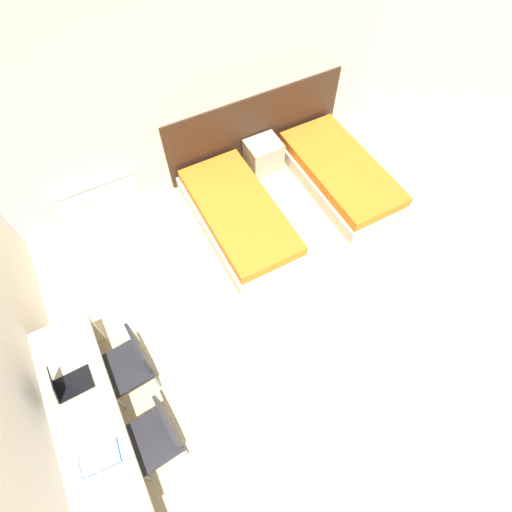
{
  "coord_description": "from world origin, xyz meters",
  "views": [
    {
      "loc": [
        -1.12,
        0.23,
        4.3
      ],
      "look_at": [
        0.0,
        2.3,
        0.55
      ],
      "focal_mm": 28.0,
      "sensor_mm": 36.0,
      "label": 1
    }
  ],
  "objects_px": {
    "bed_near_door": "(340,173)",
    "laptop": "(67,384)",
    "bed_near_window": "(239,216)",
    "chair_near_notebook": "(156,436)",
    "chair_near_laptop": "(129,363)",
    "nightstand": "(263,155)"
  },
  "relations": [
    {
      "from": "chair_near_notebook",
      "to": "laptop",
      "type": "relative_size",
      "value": 2.67
    },
    {
      "from": "bed_near_window",
      "to": "nightstand",
      "type": "distance_m",
      "value": 1.12
    },
    {
      "from": "bed_near_window",
      "to": "chair_near_notebook",
      "type": "distance_m",
      "value": 2.78
    },
    {
      "from": "bed_near_window",
      "to": "bed_near_door",
      "type": "height_order",
      "value": "same"
    },
    {
      "from": "chair_near_laptop",
      "to": "bed_near_window",
      "type": "bearing_deg",
      "value": 31.33
    },
    {
      "from": "laptop",
      "to": "chair_near_notebook",
      "type": "bearing_deg",
      "value": -54.97
    },
    {
      "from": "bed_near_door",
      "to": "laptop",
      "type": "bearing_deg",
      "value": -160.82
    },
    {
      "from": "nightstand",
      "to": "laptop",
      "type": "relative_size",
      "value": 1.47
    },
    {
      "from": "bed_near_window",
      "to": "laptop",
      "type": "height_order",
      "value": "laptop"
    },
    {
      "from": "chair_near_laptop",
      "to": "laptop",
      "type": "xyz_separation_m",
      "value": [
        -0.49,
        -0.05,
        0.3
      ]
    },
    {
      "from": "bed_near_window",
      "to": "bed_near_door",
      "type": "bearing_deg",
      "value": 0.0
    },
    {
      "from": "bed_near_window",
      "to": "laptop",
      "type": "bearing_deg",
      "value": -149.7
    },
    {
      "from": "bed_near_door",
      "to": "chair_near_notebook",
      "type": "relative_size",
      "value": 2.29
    },
    {
      "from": "chair_near_notebook",
      "to": "laptop",
      "type": "xyz_separation_m",
      "value": [
        -0.49,
        0.68,
        0.3
      ]
    },
    {
      "from": "bed_near_window",
      "to": "bed_near_door",
      "type": "relative_size",
      "value": 1.0
    },
    {
      "from": "bed_near_door",
      "to": "chair_near_laptop",
      "type": "bearing_deg",
      "value": -159.04
    },
    {
      "from": "bed_near_window",
      "to": "nightstand",
      "type": "xyz_separation_m",
      "value": [
        0.8,
        0.78,
        0.05
      ]
    },
    {
      "from": "chair_near_laptop",
      "to": "laptop",
      "type": "distance_m",
      "value": 0.58
    },
    {
      "from": "bed_near_door",
      "to": "nightstand",
      "type": "distance_m",
      "value": 1.12
    },
    {
      "from": "chair_near_laptop",
      "to": "chair_near_notebook",
      "type": "bearing_deg",
      "value": -94.16
    },
    {
      "from": "bed_near_door",
      "to": "chair_near_laptop",
      "type": "xyz_separation_m",
      "value": [
        -3.44,
        -1.32,
        0.32
      ]
    },
    {
      "from": "nightstand",
      "to": "chair_near_laptop",
      "type": "xyz_separation_m",
      "value": [
        -2.64,
        -2.1,
        0.27
      ]
    }
  ]
}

